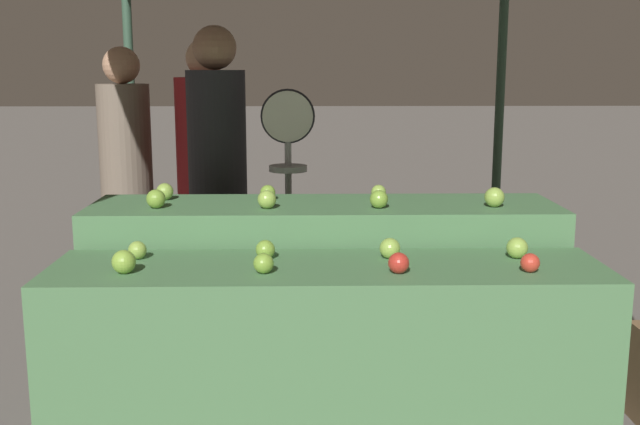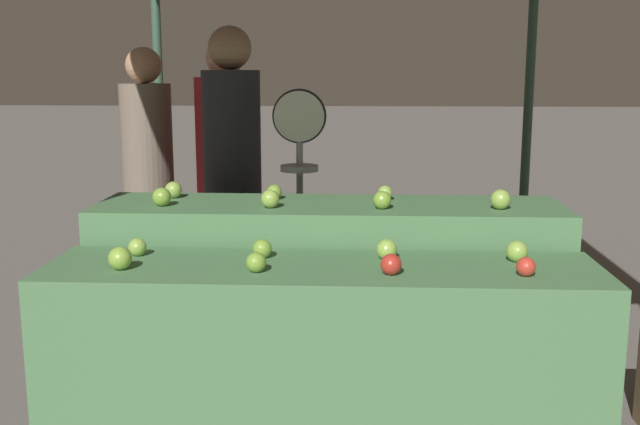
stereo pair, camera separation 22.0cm
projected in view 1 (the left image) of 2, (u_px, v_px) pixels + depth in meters
The scene contains 21 objects.
display_counter_front at pixel (328, 370), 2.95m from camera, with size 2.14×0.55×0.85m, color #4C7A4C.
display_counter_back at pixel (324, 306), 3.53m from camera, with size 2.14×0.55×0.99m, color #4C7A4C.
apple_front_0 at pixel (124, 262), 2.75m from camera, with size 0.09×0.09×0.09m, color #84AD3D.
apple_front_1 at pixel (264, 263), 2.75m from camera, with size 0.08×0.08×0.08m, color #7AA338.
apple_front_2 at pixel (399, 263), 2.75m from camera, with size 0.08×0.08×0.08m, color #B72D23.
apple_front_3 at pixel (530, 263), 2.77m from camera, with size 0.07×0.07×0.07m, color red.
apple_front_4 at pixel (137, 250), 2.96m from camera, with size 0.07×0.07×0.07m, color #8EB247.
apple_front_5 at pixel (265, 250), 2.96m from camera, with size 0.08×0.08×0.08m, color #7AA338.
apple_front_6 at pixel (390, 248), 2.97m from camera, with size 0.08×0.08×0.08m, color #8EB247.
apple_front_7 at pixel (517, 248), 2.97m from camera, with size 0.08×0.08×0.08m, color #8EB247.
apple_back_0 at pixel (156, 199), 3.31m from camera, with size 0.08×0.08×0.08m, color #7AA338.
apple_back_1 at pixel (267, 199), 3.31m from camera, with size 0.08×0.08×0.08m, color #8EB247.
apple_back_2 at pixel (379, 199), 3.31m from camera, with size 0.08×0.08×0.08m, color #7AA338.
apple_back_3 at pixel (494, 197), 3.34m from camera, with size 0.09×0.09×0.09m, color #8EB247.
apple_back_4 at pixel (165, 192), 3.53m from camera, with size 0.08×0.08×0.08m, color #8EB247.
apple_back_5 at pixel (268, 193), 3.52m from camera, with size 0.07×0.07×0.07m, color #7AA338.
apple_back_6 at pixel (379, 192), 3.54m from camera, with size 0.07×0.07×0.07m, color #8EB247.
produce_scale at pixel (288, 167), 3.93m from camera, with size 0.28×0.20×1.49m.
person_vendor_at_scale at pixel (217, 163), 4.19m from camera, with size 0.37×0.37×1.83m.
person_customer_left at pixel (126, 163), 4.71m from camera, with size 0.37×0.37×1.73m.
person_customer_right at pixel (208, 161), 4.70m from camera, with size 0.41×0.41×1.78m.
Camera 1 is at (-0.08, -2.78, 1.59)m, focal length 42.00 mm.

